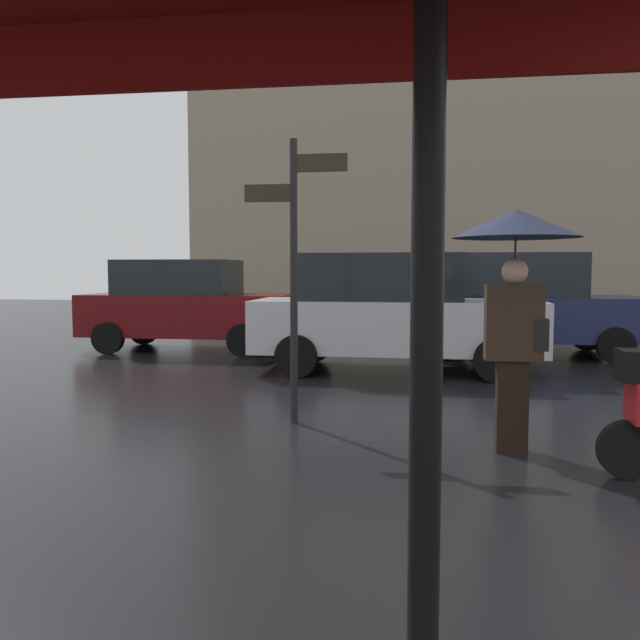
{
  "coord_description": "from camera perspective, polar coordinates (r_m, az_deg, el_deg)",
  "views": [
    {
      "loc": [
        -0.54,
        -2.68,
        1.62
      ],
      "look_at": [
        -1.75,
        5.59,
        0.97
      ],
      "focal_mm": 36.21,
      "sensor_mm": 36.0,
      "label": 1
    }
  ],
  "objects": [
    {
      "name": "street_signpost",
      "position": [
        6.77,
        -2.29,
        5.97
      ],
      "size": [
        1.08,
        0.08,
        2.97
      ],
      "color": "black",
      "rests_on": "ground"
    },
    {
      "name": "building_block",
      "position": [
        21.45,
        10.07,
        21.37
      ],
      "size": [
        14.86,
        2.46,
        15.77
      ],
      "primitive_type": "cube",
      "color": "gray",
      "rests_on": "ground"
    },
    {
      "name": "parked_car_left",
      "position": [
        10.34,
        6.35,
        0.73
      ],
      "size": [
        4.5,
        1.83,
        1.88
      ],
      "rotation": [
        0.0,
        0.0,
        3.14
      ],
      "color": "silver",
      "rests_on": "ground"
    },
    {
      "name": "pedestrian_with_umbrella",
      "position": [
        5.91,
        16.9,
        5.15
      ],
      "size": [
        1.11,
        1.11,
        2.15
      ],
      "rotation": [
        0.0,
        0.0,
        3.04
      ],
      "color": "black",
      "rests_on": "ground"
    },
    {
      "name": "parked_car_right",
      "position": [
        12.79,
        17.47,
        1.34
      ],
      "size": [
        4.15,
        2.06,
        1.93
      ],
      "rotation": [
        0.0,
        0.0,
        0.24
      ],
      "color": "#1E234C",
      "rests_on": "ground"
    },
    {
      "name": "parked_car_distant",
      "position": [
        13.31,
        -11.73,
        1.35
      ],
      "size": [
        4.14,
        1.85,
        1.82
      ],
      "rotation": [
        0.0,
        0.0,
        -0.07
      ],
      "color": "#590C0F",
      "rests_on": "ground"
    }
  ]
}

